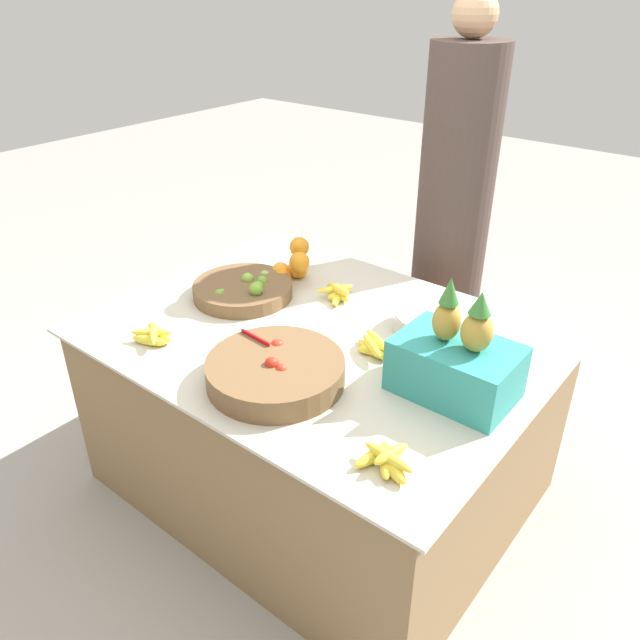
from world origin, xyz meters
name	(u,v)px	position (x,y,z in m)	size (l,w,h in m)	color
ground_plane	(320,480)	(0.00, 0.00, 0.00)	(12.00, 12.00, 0.00)	#A39E93
market_table	(320,412)	(0.00, 0.00, 0.35)	(1.54, 1.18, 0.70)	olive
lime_bowl	(243,289)	(-0.41, 0.03, 0.73)	(0.38, 0.38, 0.10)	brown
tomato_basket	(275,371)	(0.08, -0.32, 0.74)	(0.43, 0.43, 0.10)	brown
orange_pile	(293,264)	(-0.36, 0.27, 0.76)	(0.18, 0.22, 0.14)	orange
metal_bowl	(438,322)	(0.32, 0.26, 0.74)	(0.31, 0.31, 0.08)	#B7B7BF
price_sign	(256,348)	(-0.05, -0.26, 0.74)	(0.13, 0.02, 0.09)	red
produce_crate	(456,362)	(0.53, -0.02, 0.80)	(0.35, 0.24, 0.37)	teal
banana_bunch_back_center	(154,335)	(-0.41, -0.40, 0.72)	(0.16, 0.12, 0.05)	yellow
banana_bunch_middle_left	(337,293)	(-0.11, 0.24, 0.72)	(0.16, 0.17, 0.06)	yellow
banana_bunch_front_center	(374,348)	(0.23, 0.00, 0.72)	(0.15, 0.14, 0.05)	yellow
banana_bunch_front_right	(386,460)	(0.55, -0.42, 0.72)	(0.16, 0.14, 0.06)	yellow
vendor_person	(451,230)	(0.02, 0.89, 0.82)	(0.31, 0.31, 1.75)	#473833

